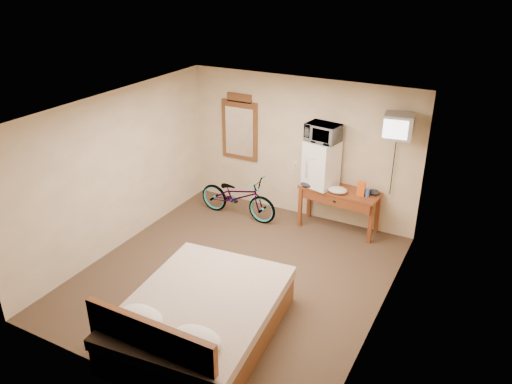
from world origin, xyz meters
The scene contains 13 objects.
room centered at (0.00, 0.00, 1.25)m, with size 4.60×4.64×2.50m.
desk centered at (0.85, 2.00, 0.63)m, with size 1.37×0.61×0.75m.
mini_fridge centered at (0.50, 2.03, 1.15)m, with size 0.58×0.57×0.79m.
microwave centered at (0.50, 2.03, 1.69)m, with size 0.54×0.36×0.30m, color white.
snack_bag centered at (1.23, 1.96, 0.88)m, with size 0.13×0.07×0.25m, color #DD5513.
blue_cup centered at (1.33, 1.99, 0.81)m, with size 0.07×0.07×0.13m, color blue.
cloth_cream centered at (0.86, 1.89, 0.80)m, with size 0.33×0.25×0.10m, color beige.
cloth_dark_a centered at (0.33, 1.88, 0.80)m, with size 0.24×0.18×0.09m, color black.
cloth_dark_b centered at (1.41, 2.11, 0.79)m, with size 0.19×0.15×0.09m, color black.
crt_television centered at (1.68, 2.02, 1.97)m, with size 0.47×0.58×0.38m.
wall_mirror centered at (-1.20, 2.27, 1.45)m, with size 0.73×0.04×1.23m.
bicycle centered at (-0.90, 1.64, 0.40)m, with size 0.53×1.52×0.80m, color black.
bed centered at (0.28, -1.37, 0.29)m, with size 1.88×2.37×0.90m.
Camera 1 is at (3.16, -5.31, 4.23)m, focal length 35.00 mm.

